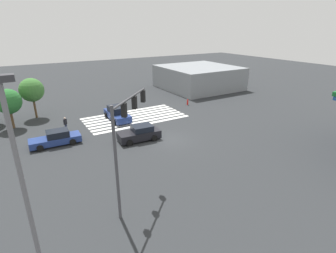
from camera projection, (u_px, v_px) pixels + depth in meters
The scene contains 12 objects.
ground_plane at pixel (168, 140), 26.85m from camera, with size 139.50×139.50×0.00m, color #2B2D30.
crosswalk_markings at pixel (135, 117), 33.39m from camera, with size 12.41×6.30×0.01m.
traffic_signal_mast at pixel (126, 129), 15.62m from camera, with size 3.74×3.74×7.09m.
car_0 at pixel (56, 138), 25.54m from camera, with size 4.78×2.08×1.44m.
car_1 at pixel (117, 114), 32.33m from camera, with size 2.14×4.90×1.71m.
car_2 at pixel (140, 133), 26.57m from camera, with size 4.36×2.33×1.53m.
corner_building at pixel (198, 77), 48.64m from camera, with size 12.65×12.65×4.00m.
pedestrian at pixel (65, 123), 28.83m from camera, with size 0.41×0.41×1.59m.
street_light_pole_a at pixel (25, 196), 8.66m from camera, with size 0.80×0.36×9.62m.
tree_corner_a at pixel (8, 102), 28.83m from camera, with size 2.78×2.78×4.52m.
tree_corner_c at pixel (32, 90), 32.12m from camera, with size 2.89×2.89×5.02m.
fire_hydrant at pixel (188, 102), 38.54m from camera, with size 0.22×0.22×0.86m.
Camera 1 is at (12.67, 21.06, 10.88)m, focal length 28.00 mm.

